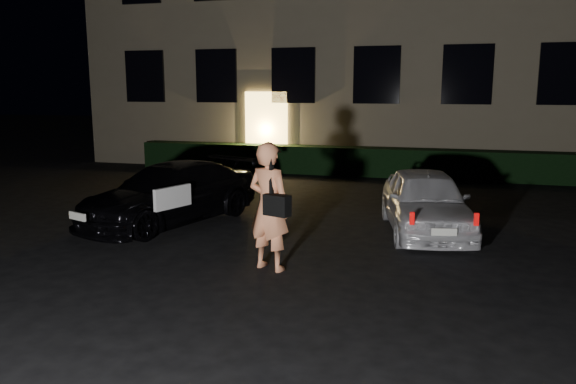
# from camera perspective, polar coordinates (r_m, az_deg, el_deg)

# --- Properties ---
(ground) EXTENTS (80.00, 80.00, 0.00)m
(ground) POSITION_cam_1_polar(r_m,az_deg,el_deg) (7.19, -2.48, -10.90)
(ground) COLOR black
(ground) RESTS_ON ground
(hedge) EXTENTS (15.00, 0.70, 0.85)m
(hedge) POSITION_cam_1_polar(r_m,az_deg,el_deg) (17.12, 8.57, 3.05)
(hedge) COLOR black
(hedge) RESTS_ON ground
(sedan) EXTENTS (2.88, 4.32, 1.16)m
(sedan) POSITION_cam_1_polar(r_m,az_deg,el_deg) (11.28, -11.90, -0.13)
(sedan) COLOR black
(sedan) RESTS_ON ground
(hatch) EXTENTS (2.06, 3.65, 1.17)m
(hatch) POSITION_cam_1_polar(r_m,az_deg,el_deg) (10.56, 13.80, -0.91)
(hatch) COLOR silver
(hatch) RESTS_ON ground
(man) EXTENTS (0.79, 0.66, 1.88)m
(man) POSITION_cam_1_polar(r_m,az_deg,el_deg) (8.10, -1.90, -1.47)
(man) COLOR #FF9765
(man) RESTS_ON ground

